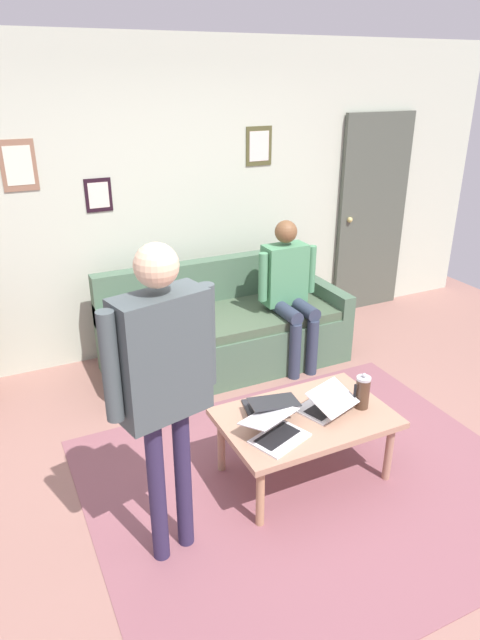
% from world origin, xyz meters
% --- Properties ---
extents(ground_plane, '(7.68, 7.68, 0.00)m').
position_xyz_m(ground_plane, '(0.00, 0.00, 0.00)').
color(ground_plane, '#96685E').
extents(area_rug, '(2.73, 2.27, 0.01)m').
position_xyz_m(area_rug, '(-0.12, 0.16, 0.00)').
color(area_rug, '#875059').
rests_on(area_rug, ground_plane).
extents(back_wall, '(7.04, 0.11, 2.70)m').
position_xyz_m(back_wall, '(0.00, -2.20, 1.35)').
color(back_wall, beige).
rests_on(back_wall, ground_plane).
extents(interior_door, '(0.82, 0.09, 2.05)m').
position_xyz_m(interior_door, '(-2.26, -2.11, 1.02)').
color(interior_door, '#4B5146').
rests_on(interior_door, ground_plane).
extents(couch, '(2.10, 0.86, 0.88)m').
position_xyz_m(couch, '(-0.29, -1.56, 0.31)').
color(couch, '#48654E').
rests_on(couch, ground_plane).
extents(coffee_table, '(1.06, 0.69, 0.45)m').
position_xyz_m(coffee_table, '(-0.12, 0.06, 0.40)').
color(coffee_table, tan).
rests_on(coffee_table, ground_plane).
extents(laptop_left, '(0.37, 0.38, 0.17)m').
position_xyz_m(laptop_left, '(-0.26, 0.07, 0.50)').
color(laptop_left, silver).
rests_on(laptop_left, coffee_table).
extents(laptop_center, '(0.40, 0.40, 0.15)m').
position_xyz_m(laptop_center, '(0.15, 0.17, 0.50)').
color(laptop_center, silver).
rests_on(laptop_center, coffee_table).
extents(laptop_right, '(0.36, 0.39, 0.13)m').
position_xyz_m(laptop_right, '(0.05, -0.09, 0.50)').
color(laptop_right, '#28282D').
rests_on(laptop_right, coffee_table).
extents(french_press, '(0.11, 0.09, 0.25)m').
position_xyz_m(french_press, '(-0.49, 0.13, 0.56)').
color(french_press, '#4C3323').
rests_on(french_press, coffee_table).
extents(person_standing, '(0.60, 0.29, 1.74)m').
position_xyz_m(person_standing, '(0.84, 0.28, 1.11)').
color(person_standing, '#2F2647').
rests_on(person_standing, ground_plane).
extents(person_seated, '(0.55, 0.51, 1.28)m').
position_xyz_m(person_seated, '(-0.81, -1.34, 0.73)').
color(person_seated, '#2F384C').
rests_on(person_seated, ground_plane).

